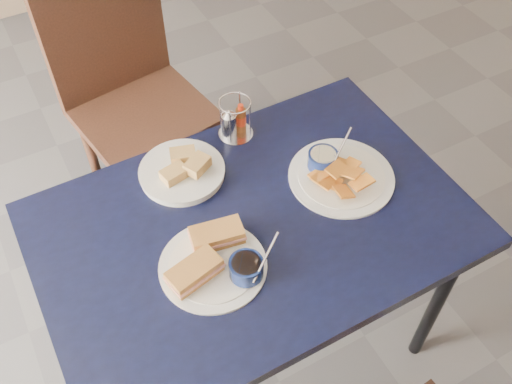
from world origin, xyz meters
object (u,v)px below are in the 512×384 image
condiment_caddy (234,122)px  dining_table (253,236)px  bread_basket (183,171)px  chair_far (132,84)px  plantain_plate (336,172)px  sandwich_plate (216,260)px

condiment_caddy → dining_table: bearing=-108.3°
dining_table → bread_basket: (-0.10, 0.25, 0.09)m
chair_far → plantain_plate: size_ratio=3.24×
dining_table → chair_far: (-0.04, 0.93, -0.10)m
chair_far → sandwich_plate: 1.03m
condiment_caddy → chair_far: bearing=104.4°
chair_far → condiment_caddy: (0.15, -0.60, 0.22)m
plantain_plate → bread_basket: bearing=151.2°
chair_far → plantain_plate: 0.97m
bread_basket → condiment_caddy: bearing=20.6°
bread_basket → dining_table: bearing=-68.3°
sandwich_plate → bread_basket: sandwich_plate is taller
dining_table → chair_far: chair_far is taller
plantain_plate → bread_basket: size_ratio=1.25×
dining_table → sandwich_plate: 0.20m
plantain_plate → sandwich_plate: bearing=-165.7°
dining_table → chair_far: size_ratio=1.17×
chair_far → bread_basket: (-0.06, -0.68, 0.18)m
sandwich_plate → plantain_plate: bearing=14.3°
plantain_plate → condiment_caddy: size_ratio=2.31×
sandwich_plate → plantain_plate: (0.45, 0.11, -0.01)m
dining_table → plantain_plate: (0.30, 0.04, 0.08)m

